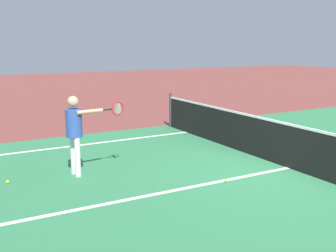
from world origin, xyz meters
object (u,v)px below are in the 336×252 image
Objects in this scene: player_near at (76,127)px; tennis_ball_mid_court at (8,182)px; net at (290,145)px; tennis_ball_near_net at (226,181)px.

tennis_ball_mid_court is (-0.13, -1.32, -0.96)m from player_near.
tennis_ball_mid_court is (-1.88, -5.37, -0.46)m from net.
player_near is (-1.75, -4.05, 0.50)m from net.
player_near is at bearing 84.34° from tennis_ball_mid_court.
player_near is 24.29× the size of tennis_ball_mid_court.
net is 6.37× the size of player_near.
tennis_ball_near_net is (0.09, -1.71, -0.46)m from net.
tennis_ball_near_net is (1.97, 3.66, 0.00)m from tennis_ball_mid_court.
tennis_ball_mid_court is at bearing -95.66° from player_near.
tennis_ball_mid_court is 4.16m from tennis_ball_near_net.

